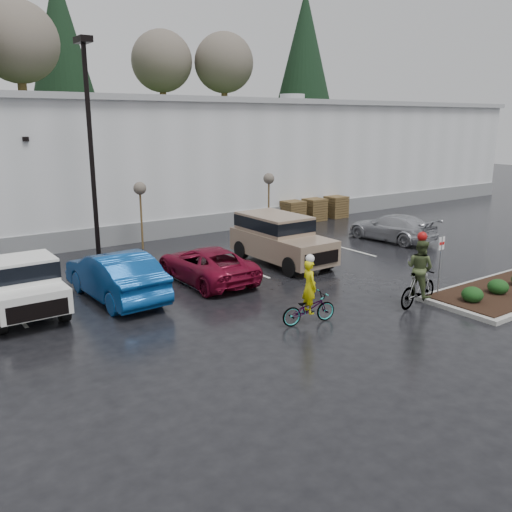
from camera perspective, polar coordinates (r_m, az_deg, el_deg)
ground at (r=16.94m, az=11.30°, el=-6.91°), size 120.00×120.00×0.00m
warehouse at (r=34.83m, az=-15.87°, el=9.75°), size 60.50×15.50×7.20m
wooded_ridge at (r=57.03m, az=-23.79°, el=9.97°), size 80.00×25.00×6.00m
lamppost at (r=24.00m, az=-17.13°, el=12.78°), size 0.50×1.00×9.22m
sapling_mid at (r=26.03m, az=-12.12°, el=6.60°), size 0.60×0.60×3.20m
sapling_east at (r=29.76m, az=1.36°, el=7.83°), size 0.60×0.60×3.20m
pallet_stack_a at (r=32.35m, az=3.85°, el=4.64°), size 1.20×1.20×1.35m
pallet_stack_b at (r=33.43m, az=6.12°, el=4.90°), size 1.20×1.20×1.35m
pallet_stack_c at (r=34.63m, az=8.37°, el=5.15°), size 1.20×1.20×1.35m
shrub_a at (r=19.25m, az=21.82°, el=-3.80°), size 0.70×0.70×0.52m
shrub_b at (r=20.49m, az=24.13°, el=-2.97°), size 0.70×0.70×0.52m
fire_lane_sign at (r=19.47m, az=18.83°, el=-0.29°), size 0.30×0.05×2.20m
pickup_white at (r=18.97m, az=-23.90°, el=-2.47°), size 2.10×5.20×1.96m
car_blue at (r=19.18m, az=-14.61°, el=-1.97°), size 2.00×5.15×1.67m
car_red at (r=20.68m, az=-5.28°, el=-0.86°), size 2.25×4.84×1.34m
suv_tan at (r=23.11m, az=2.77°, el=1.70°), size 2.20×5.10×2.06m
car_far_silver at (r=28.43m, az=14.10°, el=2.93°), size 2.34×4.85×1.36m
cyclist_hivis at (r=16.44m, az=5.59°, el=-4.85°), size 1.87×0.93×2.16m
cyclist_olive at (r=18.59m, az=16.78°, el=-2.40°), size 1.99×0.98×2.51m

